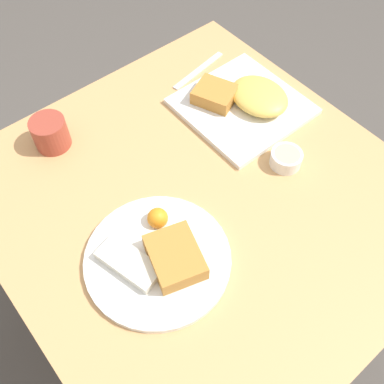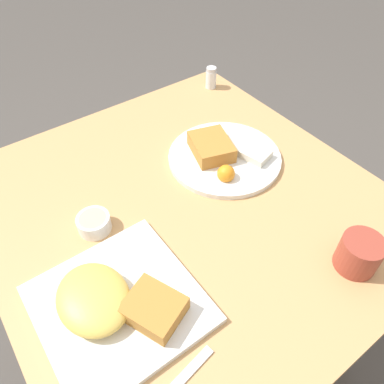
{
  "view_description": "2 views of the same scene",
  "coord_description": "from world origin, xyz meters",
  "px_view_note": "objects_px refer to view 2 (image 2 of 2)",
  "views": [
    {
      "loc": [
        -0.42,
        0.37,
        1.59
      ],
      "look_at": [
        -0.01,
        0.04,
        0.82
      ],
      "focal_mm": 42.0,
      "sensor_mm": 36.0,
      "label": 1
    },
    {
      "loc": [
        0.49,
        -0.34,
        1.42
      ],
      "look_at": [
        0.02,
        0.01,
        0.81
      ],
      "focal_mm": 35.0,
      "sensor_mm": 36.0,
      "label": 2
    }
  ],
  "objects_px": {
    "sauce_ramekin": "(94,223)",
    "coffee_mug": "(359,254)",
    "plate_square_near": "(114,302)",
    "plate_oval_far": "(223,155)",
    "salt_shaker": "(211,79)"
  },
  "relations": [
    {
      "from": "plate_oval_far",
      "to": "sauce_ramekin",
      "type": "xyz_separation_m",
      "value": [
        0.01,
        -0.38,
        0.0
      ]
    },
    {
      "from": "plate_square_near",
      "to": "sauce_ramekin",
      "type": "relative_size",
      "value": 3.91
    },
    {
      "from": "plate_square_near",
      "to": "plate_oval_far",
      "type": "distance_m",
      "value": 0.48
    },
    {
      "from": "plate_oval_far",
      "to": "salt_shaker",
      "type": "distance_m",
      "value": 0.36
    },
    {
      "from": "coffee_mug",
      "to": "plate_square_near",
      "type": "bearing_deg",
      "value": -114.75
    },
    {
      "from": "plate_square_near",
      "to": "plate_oval_far",
      "type": "xyz_separation_m",
      "value": [
        -0.21,
        0.43,
        -0.01
      ]
    },
    {
      "from": "sauce_ramekin",
      "to": "salt_shaker",
      "type": "xyz_separation_m",
      "value": [
        -0.32,
        0.57,
        0.01
      ]
    },
    {
      "from": "plate_oval_far",
      "to": "sauce_ramekin",
      "type": "height_order",
      "value": "plate_oval_far"
    },
    {
      "from": "plate_square_near",
      "to": "coffee_mug",
      "type": "relative_size",
      "value": 3.41
    },
    {
      "from": "sauce_ramekin",
      "to": "coffee_mug",
      "type": "bearing_deg",
      "value": 44.09
    },
    {
      "from": "plate_square_near",
      "to": "sauce_ramekin",
      "type": "bearing_deg",
      "value": 164.48
    },
    {
      "from": "plate_oval_far",
      "to": "salt_shaker",
      "type": "relative_size",
      "value": 4.26
    },
    {
      "from": "plate_oval_far",
      "to": "coffee_mug",
      "type": "xyz_separation_m",
      "value": [
        0.41,
        0.01,
        0.02
      ]
    },
    {
      "from": "plate_square_near",
      "to": "coffee_mug",
      "type": "bearing_deg",
      "value": 65.25
    },
    {
      "from": "plate_square_near",
      "to": "sauce_ramekin",
      "type": "height_order",
      "value": "plate_square_near"
    }
  ]
}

